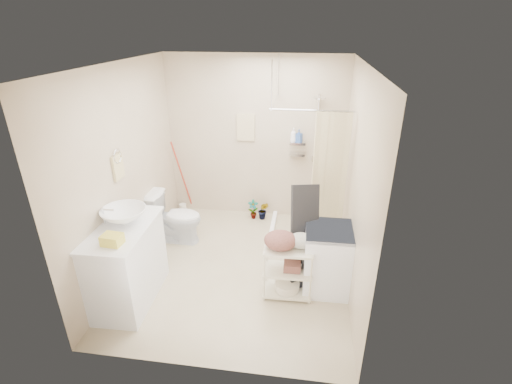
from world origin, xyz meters
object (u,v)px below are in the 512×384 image
toilet (176,217)px  laundry_rack (288,267)px  vanity (126,264)px  washing_machine (328,259)px

toilet → laundry_rack: size_ratio=0.99×
vanity → washing_machine: bearing=11.3°
laundry_rack → vanity: bearing=-171.4°
vanity → washing_machine: (2.30, 0.53, -0.07)m
washing_machine → vanity: bearing=-167.9°
toilet → vanity: bearing=175.4°
toilet → laundry_rack: 1.98m
vanity → laundry_rack: vanity is taller
vanity → laundry_rack: (1.84, 0.32, -0.09)m
vanity → washing_machine: size_ratio=1.33×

